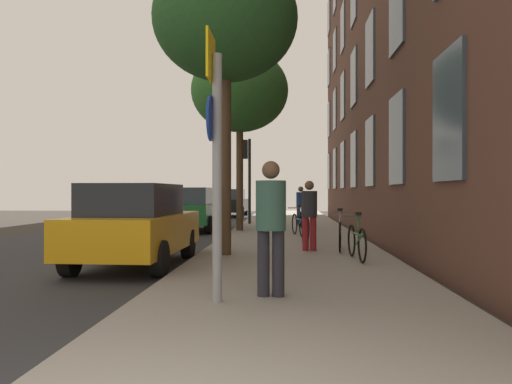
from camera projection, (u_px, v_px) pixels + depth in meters
The scene contains 18 objects.
ground_plane at pixel (190, 234), 17.42m from camera, with size 41.80×41.80×0.00m, color #332D28.
road_asphalt at pixel (131, 234), 17.55m from camera, with size 7.00×38.00×0.01m, color #2D2D30.
sidewalk at pixel (291, 233), 17.21m from camera, with size 4.20×38.00×0.12m, color gray.
sign_post at pixel (215, 149), 6.17m from camera, with size 0.16×0.60×3.32m.
traffic_light at pixel (247, 166), 21.37m from camera, with size 0.43×0.24×3.62m.
tree_near at pixel (225, 21), 10.82m from camera, with size 3.14×3.14×6.43m.
tree_far at pixel (240, 91), 17.68m from camera, with size 3.43×3.43×6.39m.
bicycle_0 at pixel (357, 241), 10.00m from camera, with size 0.42×1.67×0.96m.
bicycle_1 at pixel (340, 234), 11.67m from camera, with size 0.42×1.71×0.98m.
bicycle_2 at pixel (306, 229), 13.59m from camera, with size 0.43×1.63×0.91m.
bicycle_3 at pixel (298, 224), 15.42m from camera, with size 0.50×1.66×0.96m.
bicycle_4 at pixel (304, 219), 18.03m from camera, with size 0.42×1.70×0.93m.
pedestrian_0 at pixel (271, 219), 6.50m from camera, with size 0.54×0.54×1.76m.
pedestrian_1 at pixel (309, 211), 11.53m from camera, with size 0.48×0.48×1.61m.
pedestrian_2 at pixel (301, 203), 19.92m from camera, with size 0.37×0.37×1.57m.
car_0 at pixel (135, 224), 9.80m from camera, with size 1.81×3.95×1.62m.
car_1 at pixel (193, 209), 18.78m from camera, with size 1.81×4.12×1.62m.
car_2 at pixel (230, 202), 29.69m from camera, with size 2.06×4.49×1.62m.
Camera 1 is at (0.95, -2.25, 1.48)m, focal length 35.17 mm.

